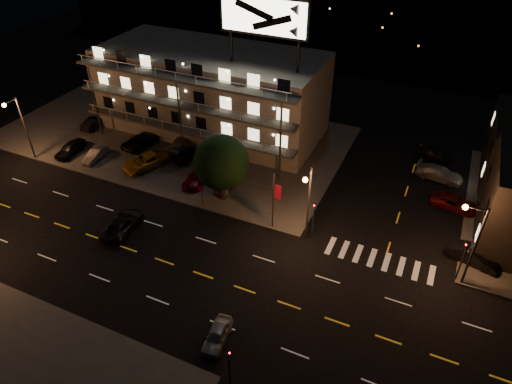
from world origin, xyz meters
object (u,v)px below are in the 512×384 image
at_px(lot_car_4, 227,181).
at_px(lot_car_7, 182,143).
at_px(road_car_east, 217,335).
at_px(tree, 221,164).
at_px(side_car_0, 473,256).
at_px(road_car_west, 122,224).
at_px(lot_car_2, 146,161).

distance_m(lot_car_4, lot_car_7, 10.19).
bearing_deg(road_car_east, tree, 109.28).
bearing_deg(lot_car_7, side_car_0, 163.31).
relative_size(lot_car_4, lot_car_7, 0.84).
relative_size(road_car_east, road_car_west, 0.70).
bearing_deg(tree, lot_car_4, 106.10).
height_order(road_car_east, road_car_west, road_car_west).
distance_m(road_car_east, road_car_west, 16.16).
height_order(tree, lot_car_2, tree).
distance_m(lot_car_4, road_car_west, 12.02).
relative_size(lot_car_2, lot_car_7, 1.10).
relative_size(tree, lot_car_4, 1.74).
relative_size(lot_car_7, road_car_west, 0.96).
height_order(lot_car_7, side_car_0, lot_car_7).
height_order(lot_car_2, side_car_0, lot_car_2).
xyz_separation_m(lot_car_2, lot_car_7, (1.52, 5.37, -0.04)).
relative_size(lot_car_7, side_car_0, 1.08).
xyz_separation_m(tree, lot_car_4, (-0.61, 2.11, -3.65)).
xyz_separation_m(tree, side_car_0, (24.64, 0.94, -3.75)).
relative_size(lot_car_2, road_car_west, 1.06).
xyz_separation_m(side_car_0, road_car_east, (-16.80, -16.67, -0.14)).
distance_m(tree, road_car_east, 18.00).
distance_m(lot_car_2, road_car_east, 25.71).
bearing_deg(side_car_0, road_car_east, 150.07).
bearing_deg(road_car_west, road_car_east, 145.26).
xyz_separation_m(tree, lot_car_7, (-9.48, 7.13, -3.64)).
distance_m(lot_car_2, lot_car_7, 5.58).
bearing_deg(side_car_0, tree, 107.49).
bearing_deg(tree, lot_car_7, 143.03).
distance_m(lot_car_4, side_car_0, 25.28).
distance_m(tree, lot_car_2, 11.70).
bearing_deg(lot_car_7, road_car_east, 120.74).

